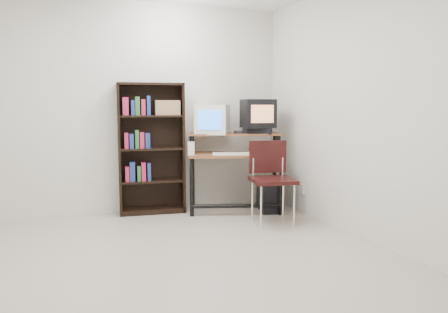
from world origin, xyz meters
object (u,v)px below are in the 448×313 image
object	(u,v)px
crt_monitor	(213,119)
school_chair	(271,172)
crt_tv	(258,114)
bookshelf	(151,146)
pc_tower	(267,194)
computer_desk	(235,157)

from	to	relation	value
crt_monitor	school_chair	size ratio (longest dim) A/B	0.58
crt_monitor	crt_tv	size ratio (longest dim) A/B	1.24
crt_tv	bookshelf	bearing A→B (deg)	176.06
crt_tv	pc_tower	xyz separation A→B (m)	(0.07, -0.15, -1.02)
crt_monitor	school_chair	bearing A→B (deg)	-34.44
pc_tower	school_chair	xyz separation A→B (m)	(-0.22, -0.50, 0.37)
crt_tv	school_chair	xyz separation A→B (m)	(-0.15, -0.65, -0.65)
school_chair	bookshelf	bearing A→B (deg)	151.49
pc_tower	bookshelf	bearing A→B (deg)	176.75
pc_tower	crt_tv	bearing A→B (deg)	129.14
crt_monitor	crt_tv	bearing A→B (deg)	10.75
pc_tower	crt_monitor	bearing A→B (deg)	165.02
crt_monitor	pc_tower	world-z (taller)	crt_monitor
crt_monitor	computer_desk	bearing A→B (deg)	-8.48
crt_tv	school_chair	world-z (taller)	crt_tv
computer_desk	bookshelf	bearing A→B (deg)	-177.54
school_chair	bookshelf	xyz separation A→B (m)	(-1.17, 0.95, 0.26)
pc_tower	bookshelf	xyz separation A→B (m)	(-1.39, 0.45, 0.62)
computer_desk	pc_tower	world-z (taller)	computer_desk
computer_desk	bookshelf	world-z (taller)	bookshelf
computer_desk	pc_tower	xyz separation A→B (m)	(0.38, -0.16, -0.47)
pc_tower	school_chair	distance (m)	0.66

